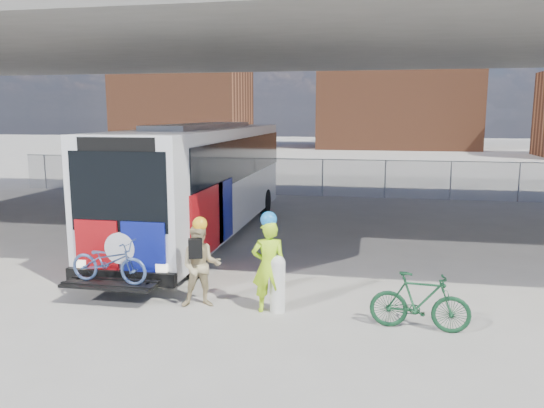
% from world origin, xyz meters
% --- Properties ---
extents(ground, '(160.00, 160.00, 0.00)m').
position_xyz_m(ground, '(0.00, 0.00, 0.00)').
color(ground, '#9E9991').
rests_on(ground, ground).
extents(bus, '(2.67, 12.94, 3.69)m').
position_xyz_m(bus, '(-2.00, 2.76, 2.11)').
color(bus, silver).
rests_on(bus, ground).
extents(overpass, '(40.00, 16.00, 7.95)m').
position_xyz_m(overpass, '(0.00, 4.00, 6.54)').
color(overpass, '#605E59').
rests_on(overpass, ground).
extents(chainlink_fence, '(30.00, 0.06, 30.00)m').
position_xyz_m(chainlink_fence, '(0.00, 12.00, 1.42)').
color(chainlink_fence, gray).
rests_on(chainlink_fence, ground).
extents(brick_buildings, '(54.00, 22.00, 12.00)m').
position_xyz_m(brick_buildings, '(1.23, 48.23, 5.42)').
color(brick_buildings, brown).
rests_on(brick_buildings, ground).
extents(smokestack, '(2.20, 2.20, 25.00)m').
position_xyz_m(smokestack, '(14.00, 55.00, 12.50)').
color(smokestack, brown).
rests_on(smokestack, ground).
extents(bollard, '(0.31, 0.31, 1.18)m').
position_xyz_m(bollard, '(1.55, -3.56, 0.63)').
color(bollard, silver).
rests_on(bollard, ground).
extents(cyclist_hivis, '(0.78, 0.61, 2.08)m').
position_xyz_m(cyclist_hivis, '(1.37, -3.56, 1.00)').
color(cyclist_hivis, '#B9FC1A').
rests_on(cyclist_hivis, ground).
extents(cyclist_tan, '(1.00, 0.87, 1.92)m').
position_xyz_m(cyclist_tan, '(-0.07, -3.56, 0.91)').
color(cyclist_tan, tan).
rests_on(cyclist_tan, ground).
extents(bike_parked, '(1.88, 0.68, 1.10)m').
position_xyz_m(bike_parked, '(4.31, -3.98, 0.55)').
color(bike_parked, '#154225').
rests_on(bike_parked, ground).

